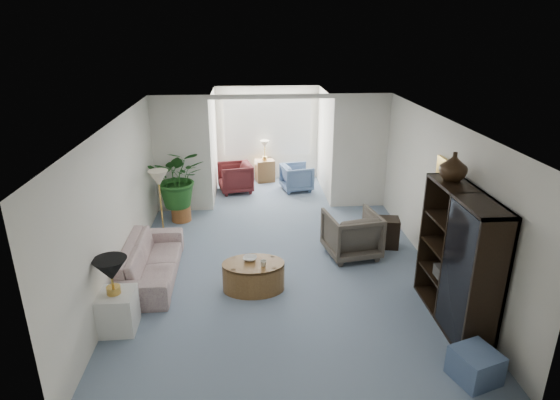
{
  "coord_description": "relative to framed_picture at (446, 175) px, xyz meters",
  "views": [
    {
      "loc": [
        -0.51,
        -6.64,
        3.84
      ],
      "look_at": [
        0.0,
        0.6,
        1.1
      ],
      "focal_mm": 30.02,
      "sensor_mm": 36.0,
      "label": 1
    }
  ],
  "objects": [
    {
      "name": "floor",
      "position": [
        -2.46,
        0.1,
        -1.7
      ],
      "size": [
        6.0,
        6.0,
        0.0
      ],
      "primitive_type": "plane",
      "color": "#7F90A7",
      "rests_on": "ground"
    },
    {
      "name": "sunroom_floor",
      "position": [
        -2.46,
        4.2,
        -1.7
      ],
      "size": [
        2.6,
        2.6,
        0.0
      ],
      "primitive_type": "plane",
      "color": "#7F90A7",
      "rests_on": "ground"
    },
    {
      "name": "back_pier_left",
      "position": [
        -4.36,
        3.1,
        -0.45
      ],
      "size": [
        1.2,
        0.12,
        2.5
      ],
      "primitive_type": "cube",
      "color": "white",
      "rests_on": "ground"
    },
    {
      "name": "back_pier_right",
      "position": [
        -0.56,
        3.1,
        -0.45
      ],
      "size": [
        1.2,
        0.12,
        2.5
      ],
      "primitive_type": "cube",
      "color": "white",
      "rests_on": "ground"
    },
    {
      "name": "back_header",
      "position": [
        -2.46,
        3.1,
        0.75
      ],
      "size": [
        2.6,
        0.12,
        0.1
      ],
      "primitive_type": "cube",
      "color": "white",
      "rests_on": "back_pier_left"
    },
    {
      "name": "window_pane",
      "position": [
        -2.46,
        5.28,
        -0.3
      ],
      "size": [
        2.2,
        0.02,
        1.5
      ],
      "primitive_type": "cube",
      "color": "white"
    },
    {
      "name": "window_blinds",
      "position": [
        -2.46,
        5.25,
        -0.3
      ],
      "size": [
        2.2,
        0.02,
        1.5
      ],
      "primitive_type": "cube",
      "color": "white"
    },
    {
      "name": "framed_picture",
      "position": [
        0.0,
        0.0,
        0.0
      ],
      "size": [
        0.04,
        0.5,
        0.4
      ],
      "primitive_type": "cube",
      "color": "#BCB396"
    },
    {
      "name": "sofa",
      "position": [
        -4.56,
        0.22,
        -1.4
      ],
      "size": [
        0.83,
        2.06,
        0.6
      ],
      "primitive_type": "imported",
      "rotation": [
        0.0,
        0.0,
        1.59
      ],
      "color": "beige",
      "rests_on": "ground"
    },
    {
      "name": "end_table",
      "position": [
        -4.76,
        -1.13,
        -1.43
      ],
      "size": [
        0.5,
        0.5,
        0.55
      ],
      "primitive_type": "cube",
      "rotation": [
        0.0,
        0.0,
        0.01
      ],
      "color": "white",
      "rests_on": "ground"
    },
    {
      "name": "table_lamp",
      "position": [
        -4.76,
        -1.13,
        -0.8
      ],
      "size": [
        0.44,
        0.44,
        0.3
      ],
      "primitive_type": "cone",
      "color": "black",
      "rests_on": "end_table"
    },
    {
      "name": "floor_lamp",
      "position": [
        -4.58,
        1.56,
        -0.45
      ],
      "size": [
        0.36,
        0.36,
        0.28
      ],
      "primitive_type": "cone",
      "color": "beige",
      "rests_on": "ground"
    },
    {
      "name": "coffee_table",
      "position": [
        -2.93,
        -0.25,
        -1.47
      ],
      "size": [
        1.11,
        1.11,
        0.45
      ],
      "primitive_type": "cylinder",
      "rotation": [
        0.0,
        0.0,
        -0.19
      ],
      "color": "brown",
      "rests_on": "ground"
    },
    {
      "name": "coffee_bowl",
      "position": [
        -2.98,
        -0.15,
        -1.22
      ],
      "size": [
        0.24,
        0.24,
        0.05
      ],
      "primitive_type": "imported",
      "rotation": [
        0.0,
        0.0,
        -0.19
      ],
      "color": "silver",
      "rests_on": "coffee_table"
    },
    {
      "name": "coffee_cup",
      "position": [
        -2.78,
        -0.35,
        -1.21
      ],
      "size": [
        0.11,
        0.11,
        0.09
      ],
      "primitive_type": "imported",
      "rotation": [
        0.0,
        0.0,
        -0.19
      ],
      "color": "beige",
      "rests_on": "coffee_table"
    },
    {
      "name": "wingback_chair",
      "position": [
        -1.2,
        0.78,
        -1.3
      ],
      "size": [
        1.01,
        1.03,
        0.81
      ],
      "primitive_type": "imported",
      "rotation": [
        0.0,
        0.0,
        3.32
      ],
      "color": "#595146",
      "rests_on": "ground"
    },
    {
      "name": "side_table_dark",
      "position": [
        -0.5,
        1.08,
        -1.43
      ],
      "size": [
        0.51,
        0.44,
        0.55
      ],
      "primitive_type": "cube",
      "rotation": [
        0.0,
        0.0,
        -0.17
      ],
      "color": "black",
      "rests_on": "ground"
    },
    {
      "name": "entertainment_cabinet",
      "position": [
        -0.23,
        -1.21,
        -0.77
      ],
      "size": [
        0.45,
        1.67,
        1.86
      ],
      "primitive_type": "cube",
      "color": "black",
      "rests_on": "ground"
    },
    {
      "name": "cabinet_urn",
      "position": [
        -0.23,
        -0.71,
        0.35
      ],
      "size": [
        0.37,
        0.37,
        0.39
      ],
      "primitive_type": "imported",
      "color": "black",
      "rests_on": "entertainment_cabinet"
    },
    {
      "name": "ottoman",
      "position": [
        -0.44,
        -2.38,
        -1.52
      ],
      "size": [
        0.59,
        0.59,
        0.37
      ],
      "primitive_type": "cube",
      "rotation": [
        0.0,
        0.0,
        0.33
      ],
      "color": "slate",
      "rests_on": "ground"
    },
    {
      "name": "plant_pot",
      "position": [
        -4.38,
        2.56,
        -1.54
      ],
      "size": [
        0.4,
        0.4,
        0.32
      ],
      "primitive_type": "cylinder",
      "color": "#98582C",
      "rests_on": "ground"
    },
    {
      "name": "house_plant",
      "position": [
        -4.38,
        2.56,
        -0.77
      ],
      "size": [
        1.1,
        0.95,
        1.22
      ],
      "primitive_type": "imported",
      "color": "#21571D",
      "rests_on": "plant_pot"
    },
    {
      "name": "sunroom_chair_blue",
      "position": [
        -1.8,
        4.29,
        -1.38
      ],
      "size": [
        0.83,
        0.82,
        0.64
      ],
      "primitive_type": "imported",
      "rotation": [
        0.0,
        0.0,
        1.77
      ],
      "color": "slate",
      "rests_on": "ground"
    },
    {
      "name": "sunroom_chair_maroon",
      "position": [
        -3.3,
        4.29,
        -1.35
      ],
      "size": [
        0.91,
        0.89,
        0.7
      ],
      "primitive_type": "imported",
      "rotation": [
        0.0,
        0.0,
        -1.37
      ],
      "color": "#571E1F",
      "rests_on": "ground"
    },
    {
      "name": "sunroom_table",
      "position": [
        -2.55,
        5.04,
        -1.42
      ],
      "size": [
        0.52,
        0.45,
        0.56
      ],
      "primitive_type": "cube",
      "rotation": [
        0.0,
        0.0,
        0.2
      ],
      "color": "brown",
      "rests_on": "ground"
    },
    {
      "name": "shelf_clutter",
      "position": [
        -0.28,
        -1.42,
        -0.72
      ],
      "size": [
        0.3,
        0.87,
        1.06
      ],
      "color": "#32302E",
      "rests_on": "entertainment_cabinet"
    }
  ]
}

